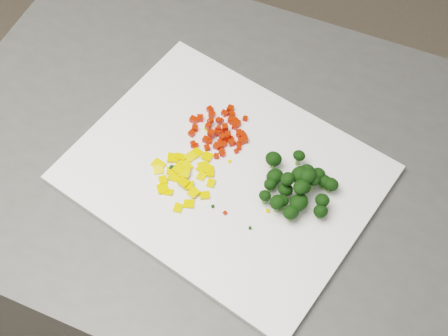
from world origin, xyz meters
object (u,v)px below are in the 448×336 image
Objects in this scene: cutting_board at (224,173)px; carrot_pile at (219,128)px; broccoli_pile at (295,181)px; counter_block at (232,268)px; pepper_pile at (186,180)px.

cutting_board is 0.08m from carrot_pile.
carrot_pile is 0.83× the size of broccoli_pile.
carrot_pile is at bearing 134.41° from cutting_board.
broccoli_pile reaches higher than counter_block.
cutting_board is 3.75× the size of broccoli_pile.
carrot_pile is 0.11m from pepper_pile.
cutting_board reaches higher than counter_block.
carrot_pile is at bearing 174.79° from broccoli_pile.
counter_block is at bearing -179.13° from broccoli_pile.
counter_block is 0.48m from carrot_pile.
pepper_pile is at bearing -122.85° from cutting_board.
broccoli_pile reaches higher than pepper_pile.
cutting_board is 0.11m from broccoli_pile.
broccoli_pile is at bearing 20.58° from cutting_board.
cutting_board is 3.88× the size of pepper_pile.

